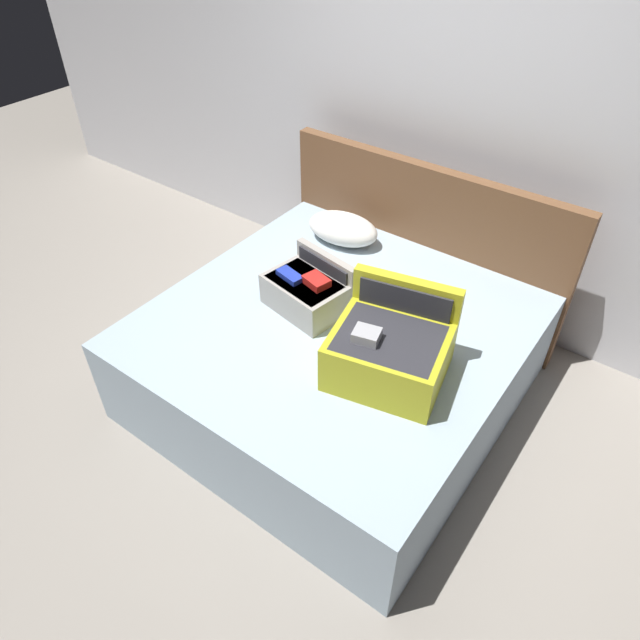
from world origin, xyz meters
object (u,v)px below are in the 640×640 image
object	(u,v)px
hard_case_medium	(308,290)
pillow_near_headboard	(343,229)
bed	(335,358)
hard_case_large	(390,350)

from	to	relation	value
hard_case_medium	pillow_near_headboard	size ratio (longest dim) A/B	1.03
bed	pillow_near_headboard	bearing A→B (deg)	121.89
pillow_near_headboard	hard_case_medium	bearing A→B (deg)	-71.29
bed	hard_case_large	distance (m)	0.63
hard_case_medium	bed	bearing A→B (deg)	6.99
bed	hard_case_large	bearing A→B (deg)	-21.38
bed	hard_case_medium	world-z (taller)	hard_case_medium
hard_case_large	hard_case_medium	bearing A→B (deg)	151.42
pillow_near_headboard	bed	bearing A→B (deg)	-58.11
bed	hard_case_medium	bearing A→B (deg)	176.97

